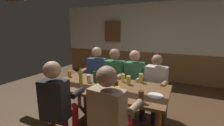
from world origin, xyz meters
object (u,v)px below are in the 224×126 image
object	(u,v)px
pint_glass_0	(105,73)
pint_glass_5	(141,97)
pint_glass_8	(69,74)
person_3	(154,83)
bottle_1	(110,88)
person_5	(110,113)
pint_glass_2	(128,80)
dining_table	(107,91)
person_4	(58,101)
bottle_2	(95,77)
pint_glass_4	(89,79)
person_0	(96,73)
plate_0	(155,96)
pint_glass_6	(141,78)
wall_dart_cabinet	(113,31)
pint_glass_3	(116,84)
bottle_0	(81,78)
pint_glass_1	(117,92)
pint_glass_7	(123,78)
person_1	(113,76)
person_2	(133,79)

from	to	relation	value
pint_glass_0	pint_glass_5	bearing A→B (deg)	-39.41
pint_glass_8	person_3	bearing A→B (deg)	19.81
pint_glass_8	bottle_1	bearing A→B (deg)	-20.61
person_3	person_5	world-z (taller)	person_5
pint_glass_2	dining_table	bearing A→B (deg)	-143.84
person_4	bottle_2	bearing A→B (deg)	71.65
pint_glass_4	person_0	bearing A→B (deg)	111.55
plate_0	bottle_1	bearing A→B (deg)	-163.75
pint_glass_6	wall_dart_cabinet	bearing A→B (deg)	124.42
person_5	pint_glass_4	xyz separation A→B (m)	(-0.77, 0.72, 0.10)
pint_glass_2	pint_glass_3	bearing A→B (deg)	-115.44
bottle_0	bottle_1	bearing A→B (deg)	-10.47
pint_glass_2	plate_0	bearing A→B (deg)	-31.69
pint_glass_1	pint_glass_7	xyz separation A→B (m)	(-0.17, 0.65, -0.01)
person_5	pint_glass_6	world-z (taller)	person_5
pint_glass_5	wall_dart_cabinet	xyz separation A→B (m)	(-1.92, 3.25, 0.79)
pint_glass_8	person_0	bearing A→B (deg)	65.07
pint_glass_0	pint_glass_4	size ratio (longest dim) A/B	1.22
pint_glass_1	pint_glass_5	world-z (taller)	pint_glass_1
dining_table	person_3	distance (m)	0.94
plate_0	wall_dart_cabinet	bearing A→B (deg)	124.37
dining_table	pint_glass_1	world-z (taller)	pint_glass_1
person_0	person_3	xyz separation A→B (m)	(1.28, -0.00, -0.04)
person_1	pint_glass_0	size ratio (longest dim) A/B	8.01
person_3	pint_glass_1	xyz separation A→B (m)	(-0.30, -1.05, 0.16)
person_2	pint_glass_3	bearing A→B (deg)	89.15
bottle_2	pint_glass_3	world-z (taller)	bottle_2
pint_glass_1	pint_glass_4	distance (m)	0.80
pint_glass_4	bottle_1	bearing A→B (deg)	-27.56
pint_glass_1	pint_glass_8	size ratio (longest dim) A/B	1.33
wall_dart_cabinet	person_1	bearing A→B (deg)	-64.55
pint_glass_5	pint_glass_8	bearing A→B (deg)	162.62
bottle_0	pint_glass_6	bearing A→B (deg)	33.09
pint_glass_4	pint_glass_7	size ratio (longest dim) A/B	0.92
person_0	pint_glass_7	bearing A→B (deg)	146.35
person_0	plate_0	bearing A→B (deg)	143.97
pint_glass_4	pint_glass_7	xyz separation A→B (m)	(0.54, 0.27, 0.01)
pint_glass_1	person_0	bearing A→B (deg)	132.80
person_0	pint_glass_2	size ratio (longest dim) A/B	8.83
person_1	person_4	distance (m)	1.40
bottle_0	bottle_1	world-z (taller)	bottle_0
pint_glass_5	pint_glass_6	distance (m)	0.77
person_1	pint_glass_8	xyz separation A→B (m)	(-0.68, -0.56, 0.10)
dining_table	bottle_0	world-z (taller)	bottle_0
pint_glass_0	pint_glass_1	bearing A→B (deg)	-52.01
person_2	person_3	size ratio (longest dim) A/B	1.05
pint_glass_0	person_5	bearing A→B (deg)	-59.31
dining_table	bottle_0	distance (m)	0.48
person_1	wall_dart_cabinet	world-z (taller)	wall_dart_cabinet
bottle_1	pint_glass_4	distance (m)	0.62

